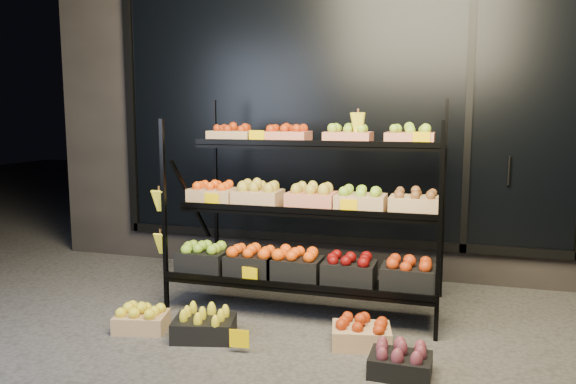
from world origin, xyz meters
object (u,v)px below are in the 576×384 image
(floor_crate_midleft, at_px, (204,325))
(floor_crate_midright, at_px, (361,332))
(display_rack, at_px, (306,210))
(floor_crate_left, at_px, (141,318))

(floor_crate_midleft, relative_size, floor_crate_midright, 1.09)
(display_rack, bearing_deg, floor_crate_left, -139.95)
(display_rack, relative_size, floor_crate_midright, 5.03)
(floor_crate_left, relative_size, floor_crate_midright, 0.94)
(display_rack, distance_m, floor_crate_midleft, 1.19)
(display_rack, xyz_separation_m, floor_crate_midleft, (-0.50, -0.83, -0.69))
(display_rack, distance_m, floor_crate_left, 1.47)
(floor_crate_left, bearing_deg, floor_crate_midright, -6.31)
(floor_crate_midleft, height_order, floor_crate_midright, floor_crate_midleft)
(floor_crate_midleft, distance_m, floor_crate_midright, 1.08)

